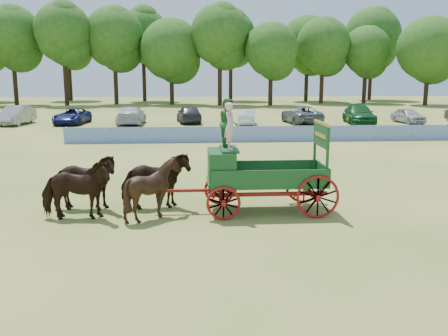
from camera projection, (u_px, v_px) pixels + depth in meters
ground at (375, 219)px, 15.83m from camera, size 160.00×160.00×0.00m
horse_lead_left at (76, 190)px, 15.60m from camera, size 2.28×1.04×1.92m
horse_lead_right at (83, 182)px, 16.68m from camera, size 2.32×1.13×1.92m
horse_wheel_left at (153, 189)px, 15.77m from camera, size 1.81×1.62×1.93m
horse_wheel_right at (156, 181)px, 16.85m from camera, size 2.44×1.46×1.92m
farm_dray at (244, 163)px, 16.42m from camera, size 6.00×2.00×3.75m
sponsor_banner at (262, 134)px, 33.29m from camera, size 26.00×0.08×1.05m
parked_cars at (241, 115)px, 45.09m from camera, size 53.45×7.31×1.65m
treeline at (183, 39)px, 72.66m from camera, size 87.67×23.48×15.09m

